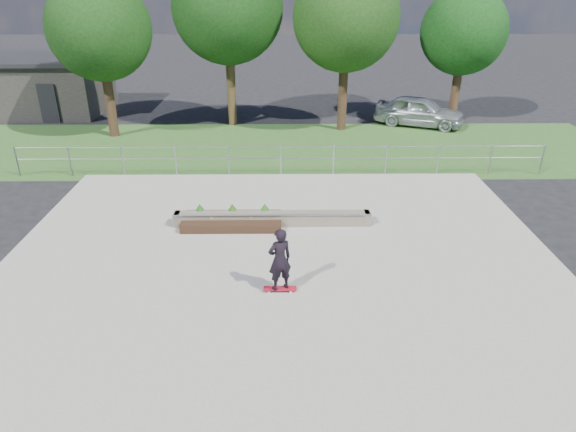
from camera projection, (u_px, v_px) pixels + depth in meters
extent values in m
plane|color=black|center=(281.00, 280.00, 12.98)|extent=(120.00, 120.00, 0.00)
cube|color=#2A4F1F|center=(281.00, 148.00, 22.93)|extent=(30.00, 8.00, 0.02)
cube|color=gray|center=(281.00, 279.00, 12.97)|extent=(15.00, 15.00, 0.06)
cylinder|color=gray|center=(17.00, 162.00, 19.41)|extent=(0.06, 0.06, 1.20)
cylinder|color=gray|center=(70.00, 162.00, 19.43)|extent=(0.06, 0.06, 1.20)
cylinder|color=gray|center=(123.00, 161.00, 19.45)|extent=(0.06, 0.06, 1.20)
cylinder|color=#92949A|center=(176.00, 161.00, 19.47)|extent=(0.06, 0.06, 1.20)
cylinder|color=gray|center=(228.00, 161.00, 19.49)|extent=(0.06, 0.06, 1.20)
cylinder|color=#96999E|center=(281.00, 161.00, 19.51)|extent=(0.06, 0.06, 1.20)
cylinder|color=#999DA2|center=(333.00, 161.00, 19.53)|extent=(0.06, 0.06, 1.20)
cylinder|color=gray|center=(386.00, 161.00, 19.55)|extent=(0.06, 0.06, 1.20)
cylinder|color=gray|center=(438.00, 160.00, 19.57)|extent=(0.06, 0.06, 1.20)
cylinder|color=#96989E|center=(490.00, 160.00, 19.59)|extent=(0.06, 0.06, 1.20)
cylinder|color=#94979C|center=(542.00, 160.00, 19.61)|extent=(0.06, 0.06, 1.20)
cylinder|color=gray|center=(281.00, 147.00, 19.28)|extent=(20.00, 0.04, 0.04)
cylinder|color=gray|center=(281.00, 158.00, 19.47)|extent=(20.00, 0.04, 0.04)
cube|color=#2A2826|center=(30.00, 86.00, 28.53)|extent=(8.00, 5.00, 2.80)
cube|color=black|center=(24.00, 58.00, 27.89)|extent=(8.40, 5.40, 0.20)
cube|color=black|center=(49.00, 104.00, 26.42)|extent=(0.90, 0.10, 2.00)
cylinder|color=#311E13|center=(111.00, 106.00, 24.04)|extent=(0.44, 0.44, 2.93)
sphere|color=black|center=(99.00, 29.00, 22.59)|extent=(4.55, 4.55, 4.55)
cylinder|color=#372716|center=(231.00, 92.00, 25.81)|extent=(0.44, 0.44, 3.38)
sphere|color=black|center=(228.00, 8.00, 24.14)|extent=(5.25, 5.25, 5.25)
cylinder|color=#311F13|center=(342.00, 98.00, 25.01)|extent=(0.44, 0.44, 3.15)
sphere|color=black|center=(346.00, 18.00, 23.45)|extent=(4.90, 4.90, 4.90)
cylinder|color=#362315|center=(455.00, 96.00, 26.52)|extent=(0.44, 0.44, 2.70)
sphere|color=black|center=(464.00, 31.00, 25.18)|extent=(4.20, 4.20, 4.20)
cube|color=#645849|center=(272.00, 219.00, 15.68)|extent=(6.00, 0.40, 0.40)
cylinder|color=gray|center=(272.00, 215.00, 15.41)|extent=(6.00, 0.06, 0.06)
cube|color=brown|center=(177.00, 219.00, 15.65)|extent=(0.15, 0.42, 0.40)
cube|color=#695C4E|center=(367.00, 218.00, 15.71)|extent=(0.15, 0.42, 0.40)
cube|color=black|center=(232.00, 221.00, 15.67)|extent=(3.00, 1.20, 0.25)
sphere|color=yellow|center=(193.00, 214.00, 15.66)|extent=(0.14, 0.14, 0.14)
sphere|color=yellow|center=(212.00, 217.00, 15.48)|extent=(0.14, 0.14, 0.14)
sphere|color=gold|center=(232.00, 214.00, 15.67)|extent=(0.14, 0.14, 0.14)
sphere|color=yellow|center=(251.00, 217.00, 15.49)|extent=(0.14, 0.14, 0.14)
sphere|color=gold|center=(271.00, 214.00, 15.68)|extent=(0.14, 0.14, 0.14)
cone|color=#154614|center=(200.00, 209.00, 15.75)|extent=(0.44, 0.44, 0.36)
cone|color=#1E4413|center=(232.00, 209.00, 15.76)|extent=(0.44, 0.44, 0.36)
cone|color=#1E4C15|center=(265.00, 209.00, 15.77)|extent=(0.44, 0.44, 0.36)
cylinder|color=silver|center=(269.00, 292.00, 12.35)|extent=(0.05, 0.03, 0.05)
cylinder|color=silver|center=(269.00, 288.00, 12.51)|extent=(0.05, 0.03, 0.05)
cylinder|color=white|center=(291.00, 292.00, 12.35)|extent=(0.05, 0.03, 0.05)
cylinder|color=silver|center=(291.00, 288.00, 12.51)|extent=(0.05, 0.03, 0.05)
cylinder|color=gray|center=(269.00, 289.00, 12.42)|extent=(0.02, 0.18, 0.02)
cylinder|color=#A1A0A6|center=(291.00, 289.00, 12.42)|extent=(0.02, 0.18, 0.02)
cube|color=maroon|center=(280.00, 288.00, 12.41)|extent=(0.80, 0.21, 0.02)
imported|color=black|center=(280.00, 259.00, 12.07)|extent=(0.69, 0.58, 1.60)
imported|color=#ACB2B6|center=(419.00, 111.00, 26.02)|extent=(4.78, 3.40, 1.51)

